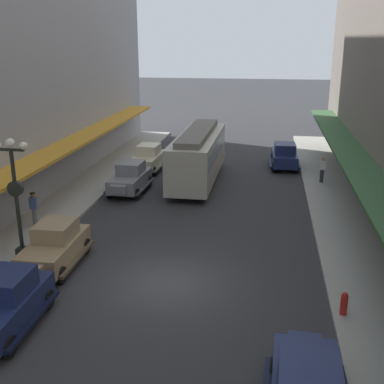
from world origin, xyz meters
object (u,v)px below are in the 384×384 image
Objects in this scene: parked_car_1 at (284,155)px; parked_car_3 at (55,245)px; pedestrian_0 at (34,208)px; parked_car_0 at (148,158)px; lamp_post_with_clock at (16,195)px; parked_car_5 at (5,302)px; streetcar at (198,154)px; parked_car_4 at (130,177)px; fire_hydrant at (344,303)px; pedestrian_1 at (322,170)px.

parked_car_1 is 1.01× the size of parked_car_3.
parked_car_3 is at bearing -53.88° from pedestrian_0.
parked_car_0 is 15.45m from lamp_post_with_clock.
parked_car_5 is 0.44× the size of streetcar.
parked_car_4 is 7.10m from pedestrian_0.
parked_car_0 is at bearing -166.46° from parked_car_1.
parked_car_0 reaches higher than pedestrian_0.
fire_hydrant is 15.96m from pedestrian_1.
parked_car_0 reaches higher than fire_hydrant.
lamp_post_with_clock is 13.18m from fire_hydrant.
parked_car_0 is 20.79m from fire_hydrant.
parked_car_4 is at bearing 131.40° from fire_hydrant.
parked_car_1 is at bearing 120.32° from pedestrian_1.
parked_car_5 is 17.98m from streetcar.
fire_hydrant is at bearing -85.63° from parked_car_1.
pedestrian_1 is at bearing 48.84° from parked_car_3.
parked_car_5 is 5.39m from lamp_post_with_clock.
parked_car_4 is 5.25× the size of fire_hydrant.
lamp_post_with_clock is 19.30m from pedestrian_1.
pedestrian_0 is (-6.85, -9.21, -0.89)m from streetcar.
parked_car_3 is 4.77m from pedestrian_0.
parked_car_1 is 2.58× the size of pedestrian_0.
pedestrian_1 is (11.77, 3.47, 0.05)m from parked_car_4.
parked_car_4 is 2.58× the size of pedestrian_0.
streetcar reaches higher than parked_car_3.
parked_car_5 is at bearing -68.18° from lamp_post_with_clock.
parked_car_4 and parked_car_5 have the same top height.
parked_car_3 is 2.61× the size of pedestrian_1.
pedestrian_0 is at bearing -126.64° from streetcar.
parked_car_0 and parked_car_4 have the same top height.
streetcar is 1.86× the size of lamp_post_with_clock.
parked_car_0 is at bearing 172.30° from pedestrian_1.
pedestrian_1 is at bearing 87.20° from fire_hydrant.
pedestrian_0 is at bearing 126.12° from parked_car_3.
streetcar reaches higher than pedestrian_0.
parked_car_0 is 0.84× the size of lamp_post_with_clock.
parked_car_3 is 18.25m from pedestrian_1.
parked_car_1 is at bearing 94.37° from fire_hydrant.
pedestrian_0 is (-1.30, 3.73, -1.97)m from lamp_post_with_clock.
parked_car_4 is 14.78m from parked_car_5.
parked_car_3 is 4.52m from parked_car_5.
streetcar is (-5.68, -4.60, 0.96)m from parked_car_1.
parked_car_3 is 1.00× the size of parked_car_5.
fire_hydrant is at bearing -64.75° from streetcar.
parked_car_4 is at bearing -88.37° from parked_car_0.
fire_hydrant is (12.75, -2.32, -2.42)m from lamp_post_with_clock.
parked_car_3 is at bearing -118.81° from parked_car_1.
parked_car_3 and parked_car_5 have the same top height.
streetcar is at bearing 66.78° from lamp_post_with_clock.
parked_car_4 is 2.62× the size of pedestrian_1.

